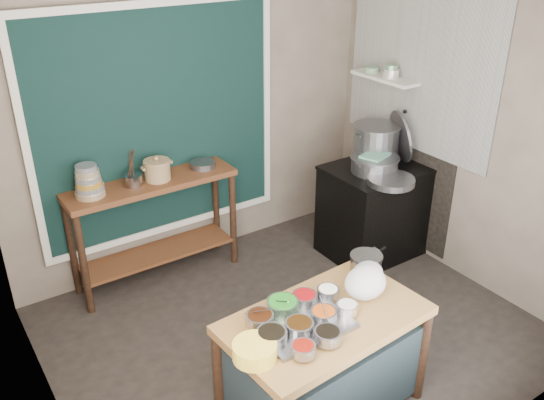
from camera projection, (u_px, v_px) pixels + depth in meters
floor at (292, 331)px, 4.54m from camera, size 3.50×3.00×0.02m
back_wall at (194, 111)px, 5.04m from camera, size 3.50×0.02×2.80m
left_wall at (26, 240)px, 3.04m from camera, size 0.02×3.00×2.80m
right_wall at (466, 121)px, 4.80m from camera, size 0.02×3.00×2.80m
curtain_panel at (159, 125)px, 4.86m from camera, size 2.10×0.02×1.90m
curtain_frame at (160, 125)px, 4.85m from camera, size 2.22×0.03×2.02m
tile_panel at (420, 55)px, 4.99m from camera, size 0.02×1.70×1.70m
soot_patch at (399, 172)px, 5.58m from camera, size 0.01×1.30×1.30m
wall_shelf at (385, 78)px, 5.27m from camera, size 0.22×0.70×0.03m
prep_table at (323, 363)px, 3.66m from camera, size 1.29×0.80×0.75m
back_counter at (156, 231)px, 5.00m from camera, size 1.45×0.40×0.95m
stove_block at (375, 212)px, 5.43m from camera, size 0.90×0.68×0.85m
stove_top at (378, 169)px, 5.24m from camera, size 0.92×0.69×0.03m
condiment_tray at (303, 325)px, 3.40m from camera, size 0.56×0.40×0.02m
condiment_bowls at (299, 318)px, 3.38m from camera, size 0.69×0.54×0.08m
yellow_basin at (255, 351)px, 3.15m from camera, size 0.28×0.28×0.10m
saucepan at (366, 263)px, 3.92m from camera, size 0.28×0.28×0.12m
plastic_bag_a at (365, 283)px, 3.63m from camera, size 0.30×0.27×0.21m
plastic_bag_b at (368, 274)px, 3.76m from camera, size 0.27×0.25×0.16m
bowl_stack at (89, 182)px, 4.49m from camera, size 0.23×0.23×0.26m
utensil_cup at (133, 180)px, 4.70m from camera, size 0.19×0.19×0.09m
ceramic_crock at (157, 171)px, 4.78m from camera, size 0.25×0.25×0.16m
wide_bowl at (202, 165)px, 5.03m from camera, size 0.29×0.29×0.05m
stock_pot at (376, 143)px, 5.29m from camera, size 0.45×0.45×0.35m
pot_lid at (401, 136)px, 5.26m from camera, size 0.32×0.50×0.49m
steamer at (374, 164)px, 5.12m from camera, size 0.50×0.50×0.14m
green_cloth at (375, 155)px, 5.08m from camera, size 0.30×0.26×0.02m
shallow_pan at (391, 181)px, 4.90m from camera, size 0.50×0.50×0.05m
shelf_bowl_stack at (391, 72)px, 5.19m from camera, size 0.15×0.15×0.12m
shelf_bowl_green at (372, 70)px, 5.39m from camera, size 0.17×0.17×0.05m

